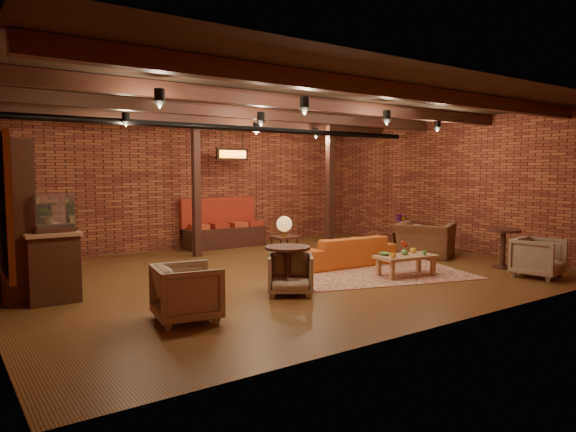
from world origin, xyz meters
TOP-DOWN VIEW (x-y plane):
  - floor at (0.00, 0.00)m, footprint 10.00×10.00m
  - ceiling at (0.00, 0.00)m, footprint 10.00×8.00m
  - wall_back at (0.00, 4.00)m, footprint 10.00×0.02m
  - wall_front at (0.00, -4.00)m, footprint 10.00×0.02m
  - wall_right at (5.00, 0.00)m, footprint 0.02×8.00m
  - ceiling_beams at (0.00, 0.00)m, footprint 9.80×6.40m
  - ceiling_pipe at (0.00, 1.60)m, footprint 9.60×0.12m
  - post_left at (-0.60, 2.60)m, footprint 0.16×0.16m
  - post_right at (2.80, 2.00)m, footprint 0.16×0.16m
  - service_counter at (-4.10, 1.00)m, footprint 0.80×2.50m
  - plant_counter at (-4.00, 1.20)m, footprint 0.35×0.39m
  - shelving_hutch at (-4.50, 1.10)m, footprint 0.52×2.00m
  - chalkboard_menu at (-4.93, -2.30)m, footprint 0.08×0.96m
  - banquette at (0.60, 3.55)m, footprint 2.10×0.70m
  - service_sign at (0.60, 3.10)m, footprint 0.86×0.06m
  - ceiling_spotlights at (0.00, 0.00)m, footprint 6.40×4.40m
  - rug at (1.42, -0.99)m, footprint 3.92×3.40m
  - sofa at (1.40, -0.19)m, footprint 2.13×0.93m
  - coffee_table at (1.62, -1.62)m, footprint 1.20×0.73m
  - side_table_lamp at (0.45, 0.62)m, footprint 0.52×0.52m
  - round_table_left at (-0.93, -1.47)m, footprint 0.72×0.72m
  - armchair_a at (-2.87, -1.97)m, footprint 0.87×0.91m
  - armchair_b at (-0.95, -1.57)m, footprint 0.94×0.92m
  - armchair_right at (3.62, -0.41)m, footprint 1.22×1.41m
  - side_table_book at (4.39, 0.67)m, footprint 0.51×0.51m
  - round_table_right at (3.83, -2.19)m, footprint 0.66×0.66m
  - armchair_far at (3.54, -3.08)m, footprint 0.89×0.85m
  - plant_tall at (4.40, 1.03)m, footprint 1.48×1.48m

SIDE VIEW (x-z plane):
  - floor at x=0.00m, z-range 0.00..0.00m
  - rug at x=1.42m, z-range 0.00..0.01m
  - sofa at x=1.40m, z-range 0.00..0.61m
  - coffee_table at x=1.62m, z-range 0.03..0.67m
  - armchair_b at x=-0.95m, z-range 0.00..0.71m
  - armchair_far at x=3.54m, z-range 0.00..0.79m
  - armchair_a at x=-2.87m, z-range 0.00..0.82m
  - banquette at x=0.60m, z-range 0.00..1.00m
  - round_table_left at x=-0.93m, z-range 0.13..0.88m
  - round_table_right at x=3.83m, z-range 0.13..0.91m
  - armchair_right at x=3.62m, z-range 0.00..1.04m
  - side_table_book at x=4.39m, z-range 0.23..0.83m
  - side_table_lamp at x=0.45m, z-range 0.26..1.27m
  - service_counter at x=-4.10m, z-range 0.00..1.60m
  - shelving_hutch at x=-4.50m, z-range 0.00..2.40m
  - plant_counter at x=-4.00m, z-range 1.07..1.37m
  - plant_tall at x=4.40m, z-range 0.00..2.51m
  - wall_back at x=0.00m, z-range 0.00..3.20m
  - wall_front at x=0.00m, z-range 0.00..3.20m
  - wall_right at x=5.00m, z-range 0.00..3.20m
  - post_left at x=-0.60m, z-range 0.00..3.20m
  - post_right at x=2.80m, z-range 0.00..3.20m
  - chalkboard_menu at x=-4.93m, z-range 0.87..2.33m
  - service_sign at x=0.60m, z-range 2.20..2.50m
  - ceiling_pipe at x=0.00m, z-range 2.79..2.91m
  - ceiling_spotlights at x=0.00m, z-range 2.72..3.00m
  - ceiling_beams at x=0.00m, z-range 2.97..3.19m
  - ceiling at x=0.00m, z-range 3.19..3.21m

